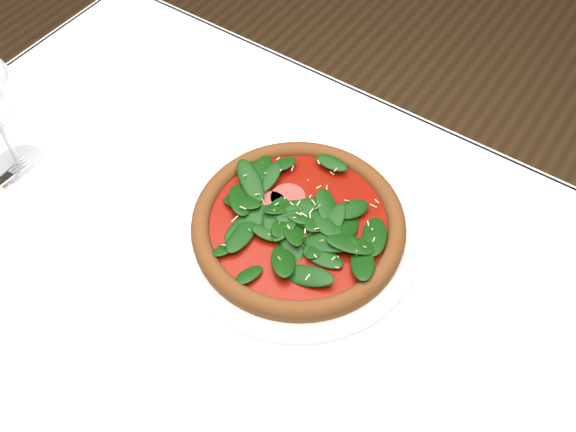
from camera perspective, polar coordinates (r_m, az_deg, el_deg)
The scene contains 3 objects.
dining_table at distance 0.99m, azimuth -4.01°, elevation -7.27°, with size 1.21×0.81×0.75m.
plate at distance 0.93m, azimuth 0.92°, elevation -1.26°, with size 0.36×0.36×0.02m.
pizza at distance 0.91m, azimuth 0.94°, elevation -0.52°, with size 0.36×0.36×0.04m.
Camera 1 is at (0.33, -0.36, 1.51)m, focal length 40.00 mm.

